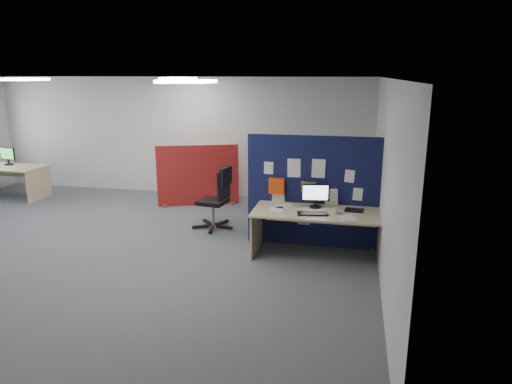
% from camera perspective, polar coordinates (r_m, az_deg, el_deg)
% --- Properties ---
extents(floor, '(9.00, 9.00, 0.00)m').
position_cam_1_polar(floor, '(8.11, -18.79, -6.16)').
color(floor, '#56595F').
rests_on(floor, ground).
extents(ceiling, '(9.00, 7.00, 0.02)m').
position_cam_1_polar(ceiling, '(7.63, -20.47, 13.22)').
color(ceiling, white).
rests_on(ceiling, wall_back).
extents(wall_back, '(9.00, 0.02, 2.70)m').
position_cam_1_polar(wall_back, '(10.84, -9.91, 6.87)').
color(wall_back, silver).
rests_on(wall_back, floor).
extents(wall_right, '(0.02, 7.00, 2.70)m').
position_cam_1_polar(wall_right, '(6.62, 15.78, 1.70)').
color(wall_right, silver).
rests_on(wall_right, floor).
extents(ceiling_lights, '(4.10, 4.10, 0.04)m').
position_cam_1_polar(ceiling_lights, '(8.04, -15.80, 13.38)').
color(ceiling_lights, white).
rests_on(ceiling_lights, ceiling).
extents(navy_divider, '(2.21, 0.30, 1.82)m').
position_cam_1_polar(navy_divider, '(7.41, 7.25, -0.04)').
color(navy_divider, '#0E1936').
rests_on(navy_divider, floor).
extents(main_desk, '(2.00, 0.89, 0.73)m').
position_cam_1_polar(main_desk, '(7.10, 7.80, -3.55)').
color(main_desk, tan).
rests_on(main_desk, floor).
extents(monitor_main, '(0.43, 0.18, 0.38)m').
position_cam_1_polar(monitor_main, '(7.15, 7.47, -0.31)').
color(monitor_main, black).
rests_on(monitor_main, main_desk).
extents(keyboard, '(0.48, 0.26, 0.02)m').
position_cam_1_polar(keyboard, '(6.85, 7.08, -2.69)').
color(keyboard, black).
rests_on(keyboard, main_desk).
extents(mouse, '(0.11, 0.09, 0.03)m').
position_cam_1_polar(mouse, '(6.90, 10.35, -2.69)').
color(mouse, gray).
rests_on(mouse, main_desk).
extents(paper_tray, '(0.30, 0.24, 0.01)m').
position_cam_1_polar(paper_tray, '(7.14, 12.17, -2.24)').
color(paper_tray, black).
rests_on(paper_tray, main_desk).
extents(red_divider, '(1.65, 0.64, 1.30)m').
position_cam_1_polar(red_divider, '(9.83, -7.26, 2.00)').
color(red_divider, maroon).
rests_on(red_divider, floor).
extents(second_desk, '(1.76, 0.88, 0.73)m').
position_cam_1_polar(second_desk, '(11.88, -28.74, 2.07)').
color(second_desk, tan).
rests_on(second_desk, floor).
extents(monitor_second, '(0.44, 0.20, 0.40)m').
position_cam_1_polar(monitor_second, '(11.92, -28.63, 4.05)').
color(monitor_second, black).
rests_on(monitor_second, second_desk).
extents(office_chair, '(0.75, 0.75, 1.14)m').
position_cam_1_polar(office_chair, '(8.26, -4.74, -0.33)').
color(office_chair, black).
rests_on(office_chair, floor).
extents(desk_papers, '(1.35, 0.73, 0.00)m').
position_cam_1_polar(desk_papers, '(7.01, 5.70, -2.33)').
color(desk_papers, white).
rests_on(desk_papers, main_desk).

